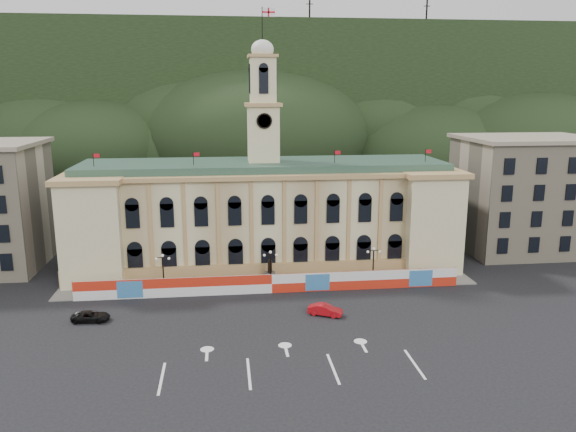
{
  "coord_description": "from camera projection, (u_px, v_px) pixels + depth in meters",
  "views": [
    {
      "loc": [
        -5.89,
        -53.93,
        25.84
      ],
      "look_at": [
        2.46,
        18.0,
        9.55
      ],
      "focal_mm": 35.0,
      "sensor_mm": 36.0,
      "label": 1
    }
  ],
  "objects": [
    {
      "name": "ground",
      "position": [
        284.0,
        343.0,
        58.6
      ],
      "size": [
        260.0,
        260.0,
        0.0
      ],
      "primitive_type": "plane",
      "color": "black",
      "rests_on": "ground"
    },
    {
      "name": "lamp_left",
      "position": [
        163.0,
        269.0,
        72.82
      ],
      "size": [
        1.96,
        0.44,
        5.15
      ],
      "color": "black",
      "rests_on": "ground"
    },
    {
      "name": "side_building_right",
      "position": [
        526.0,
        194.0,
        91.36
      ],
      "size": [
        21.0,
        17.0,
        18.6
      ],
      "color": "#BBAD90",
      "rests_on": "ground"
    },
    {
      "name": "pavement",
      "position": [
        270.0,
        285.0,
        75.78
      ],
      "size": [
        56.0,
        5.5,
        0.16
      ],
      "primitive_type": "cube",
      "color": "slate",
      "rests_on": "ground"
    },
    {
      "name": "city_hall",
      "position": [
        264.0,
        213.0,
        83.65
      ],
      "size": [
        56.2,
        17.6,
        37.1
      ],
      "color": "beige",
      "rests_on": "ground"
    },
    {
      "name": "hill_ridge",
      "position": [
        241.0,
        111.0,
        172.55
      ],
      "size": [
        230.0,
        80.0,
        64.0
      ],
      "color": "black",
      "rests_on": "ground"
    },
    {
      "name": "red_sedan",
      "position": [
        325.0,
        310.0,
        65.73
      ],
      "size": [
        4.49,
        5.11,
        1.33
      ],
      "primitive_type": "imported",
      "rotation": [
        0.0,
        0.0,
        1.13
      ],
      "color": "#B30C13",
      "rests_on": "ground"
    },
    {
      "name": "hoarding_fence",
      "position": [
        272.0,
        284.0,
        72.93
      ],
      "size": [
        50.0,
        0.44,
        2.5
      ],
      "color": "red",
      "rests_on": "ground"
    },
    {
      "name": "lane_markings",
      "position": [
        290.0,
        366.0,
        53.75
      ],
      "size": [
        26.0,
        10.0,
        0.02
      ],
      "primitive_type": null,
      "color": "white",
      "rests_on": "ground"
    },
    {
      "name": "lamp_right",
      "position": [
        373.0,
        262.0,
        75.97
      ],
      "size": [
        1.96,
        0.44,
        5.15
      ],
      "color": "black",
      "rests_on": "ground"
    },
    {
      "name": "statue",
      "position": [
        270.0,
        277.0,
        75.78
      ],
      "size": [
        1.4,
        1.4,
        3.72
      ],
      "color": "#595651",
      "rests_on": "ground"
    },
    {
      "name": "black_suv",
      "position": [
        91.0,
        316.0,
        64.05
      ],
      "size": [
        2.6,
        4.54,
        1.18
      ],
      "primitive_type": "imported",
      "rotation": [
        0.0,
        0.0,
        1.49
      ],
      "color": "black",
      "rests_on": "ground"
    },
    {
      "name": "lamp_center",
      "position": [
        270.0,
        266.0,
        74.4
      ],
      "size": [
        1.96,
        0.44,
        5.15
      ],
      "color": "black",
      "rests_on": "ground"
    }
  ]
}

